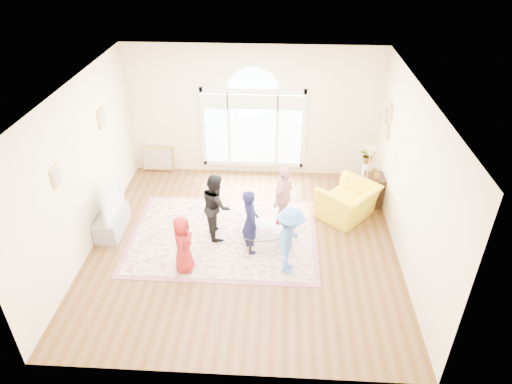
# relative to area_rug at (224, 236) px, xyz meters

# --- Properties ---
(ground) EXTENTS (6.00, 6.00, 0.00)m
(ground) POSITION_rel_area_rug_xyz_m (0.43, -0.25, -0.01)
(ground) COLOR #583515
(ground) RESTS_ON ground
(room_shell) EXTENTS (6.00, 6.00, 6.00)m
(room_shell) POSITION_rel_area_rug_xyz_m (0.44, 2.58, 1.56)
(room_shell) COLOR beige
(room_shell) RESTS_ON ground
(area_rug) EXTENTS (3.60, 2.60, 0.02)m
(area_rug) POSITION_rel_area_rug_xyz_m (0.00, 0.00, 0.00)
(area_rug) COLOR beige
(area_rug) RESTS_ON ground
(rug_border) EXTENTS (3.80, 2.80, 0.01)m
(rug_border) POSITION_rel_area_rug_xyz_m (-0.00, -0.00, -0.00)
(rug_border) COLOR #965768
(rug_border) RESTS_ON ground
(tv_console) EXTENTS (0.45, 1.00, 0.42)m
(tv_console) POSITION_rel_area_rug_xyz_m (-2.32, 0.05, 0.20)
(tv_console) COLOR #969A9F
(tv_console) RESTS_ON ground
(television) EXTENTS (0.17, 1.06, 0.61)m
(television) POSITION_rel_area_rug_xyz_m (-2.31, 0.05, 0.71)
(television) COLOR black
(television) RESTS_ON tv_console
(coffee_table) EXTENTS (1.33, 1.06, 0.54)m
(coffee_table) POSITION_rel_area_rug_xyz_m (0.87, -0.27, 0.39)
(coffee_table) COLOR silver
(coffee_table) RESTS_ON ground
(armchair) EXTENTS (1.52, 1.53, 0.75)m
(armchair) POSITION_rel_area_rug_xyz_m (2.58, 0.86, 0.36)
(armchair) COLOR yellow
(armchair) RESTS_ON ground
(side_cabinet) EXTENTS (0.40, 0.50, 0.70)m
(side_cabinet) POSITION_rel_area_rug_xyz_m (3.21, 1.42, 0.34)
(side_cabinet) COLOR black
(side_cabinet) RESTS_ON ground
(floor_lamp) EXTENTS (0.31, 0.31, 1.51)m
(floor_lamp) POSITION_rel_area_rug_xyz_m (2.99, 1.20, 1.27)
(floor_lamp) COLOR black
(floor_lamp) RESTS_ON ground
(plant_pedestal) EXTENTS (0.20, 0.20, 0.70)m
(plant_pedestal) POSITION_rel_area_rug_xyz_m (3.13, 2.05, 0.34)
(plant_pedestal) COLOR white
(plant_pedestal) RESTS_ON ground
(potted_plant) EXTENTS (0.43, 0.40, 0.41)m
(potted_plant) POSITION_rel_area_rug_xyz_m (3.13, 2.05, 0.89)
(potted_plant) COLOR #33722D
(potted_plant) RESTS_ON plant_pedestal
(leaning_picture) EXTENTS (0.80, 0.14, 0.62)m
(leaning_picture) POSITION_rel_area_rug_xyz_m (-1.98, 2.65, -0.01)
(leaning_picture) COLOR tan
(leaning_picture) RESTS_ON ground
(child_red) EXTENTS (0.37, 0.56, 1.14)m
(child_red) POSITION_rel_area_rug_xyz_m (-0.59, -1.05, 0.58)
(child_red) COLOR #A41D1F
(child_red) RESTS_ON area_rug
(child_navy) EXTENTS (0.46, 0.57, 1.34)m
(child_navy) POSITION_rel_area_rug_xyz_m (0.58, -0.42, 0.68)
(child_navy) COLOR #16173B
(child_navy) RESTS_ON area_rug
(child_black) EXTENTS (0.71, 0.80, 1.39)m
(child_black) POSITION_rel_area_rug_xyz_m (-0.13, 0.05, 0.70)
(child_black) COLOR black
(child_black) RESTS_ON area_rug
(child_pink) EXTENTS (0.63, 0.87, 1.37)m
(child_pink) POSITION_rel_area_rug_xyz_m (1.20, 0.45, 0.70)
(child_pink) COLOR #F7ADB2
(child_pink) RESTS_ON area_rug
(child_blue) EXTENTS (0.69, 0.97, 1.35)m
(child_blue) POSITION_rel_area_rug_xyz_m (1.32, -0.97, 0.69)
(child_blue) COLOR #5187E1
(child_blue) RESTS_ON area_rug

